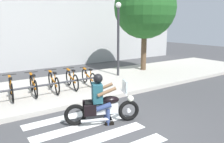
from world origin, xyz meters
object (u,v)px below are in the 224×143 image
object	(u,v)px
rider	(100,95)
bicycle_1	(11,88)
bike_rack	(48,85)
motorcycle	(103,108)
street_lamp	(118,33)
bicycle_3	(54,82)
bicycle_2	(33,85)
bicycle_4	(72,79)
bicycle_5	(89,77)
tree_near_rack	(145,8)

from	to	relation	value
rider	bicycle_1	distance (m)	3.68
bike_rack	motorcycle	bearing A→B (deg)	-76.79
rider	bicycle_1	xyz separation A→B (m)	(-1.72, 3.24, -0.30)
rider	street_lamp	distance (m)	5.58
rider	bicycle_3	bearing A→B (deg)	93.18
bicycle_2	bike_rack	bearing A→B (deg)	-55.12
motorcycle	bike_rack	size ratio (longest dim) A/B	0.45
street_lamp	bicycle_3	bearing A→B (deg)	-167.36
bicycle_2	street_lamp	distance (m)	4.89
bicycle_1	bicycle_4	xyz separation A→B (m)	(2.32, -0.00, -0.00)
motorcycle	rider	bearing A→B (deg)	155.56
bicycle_2	bicycle_5	bearing A→B (deg)	0.02
motorcycle	bicycle_5	distance (m)	3.52
bicycle_1	tree_near_rack	xyz separation A→B (m)	(7.32, 1.23, 3.10)
bicycle_5	street_lamp	distance (m)	2.94
bicycle_2	bike_rack	world-z (taller)	bicycle_2
bicycle_4	bicycle_5	size ratio (longest dim) A/B	1.01
bicycle_3	bicycle_5	world-z (taller)	bicycle_3
motorcycle	tree_near_rack	bearing A→B (deg)	39.19
rider	bicycle_4	distance (m)	3.31
motorcycle	bicycle_1	size ratio (longest dim) A/B	1.19
bicycle_3	tree_near_rack	xyz separation A→B (m)	(5.77, 1.23, 3.10)
bicycle_3	bicycle_4	size ratio (longest dim) A/B	1.09
bicycle_2	bicycle_3	xyz separation A→B (m)	(0.77, 0.00, 0.00)
bicycle_1	bicycle_5	bearing A→B (deg)	0.01
bicycle_3	bike_rack	distance (m)	0.68
bicycle_1	street_lamp	xyz separation A→B (m)	(5.24, 0.83, 1.82)
bicycle_3	bicycle_2	bearing A→B (deg)	-179.98
tree_near_rack	bicycle_2	bearing A→B (deg)	-169.37
bike_rack	tree_near_rack	xyz separation A→B (m)	(6.16, 1.78, 3.05)
bicycle_1	tree_near_rack	world-z (taller)	tree_near_rack
bicycle_2	bicycle_4	xyz separation A→B (m)	(1.54, -0.00, -0.00)
bicycle_1	bike_rack	xyz separation A→B (m)	(1.16, -0.55, 0.06)
rider	bicycle_1	world-z (taller)	rider
motorcycle	bicycle_5	size ratio (longest dim) A/B	1.26
motorcycle	bicycle_3	distance (m)	3.28
motorcycle	street_lamp	size ratio (longest dim) A/B	0.53
bicycle_2	tree_near_rack	bearing A→B (deg)	10.63
street_lamp	tree_near_rack	distance (m)	2.48
bicycle_2	tree_near_rack	distance (m)	7.35
bicycle_1	bicycle_5	distance (m)	3.09
rider	bicycle_3	size ratio (longest dim) A/B	0.81
rider	tree_near_rack	distance (m)	7.69
bicycle_4	tree_near_rack	world-z (taller)	tree_near_rack
rider	bicycle_3	distance (m)	3.26
rider	bicycle_2	size ratio (longest dim) A/B	0.86
bicycle_2	bicycle_4	distance (m)	1.54
bicycle_1	bicycle_5	size ratio (longest dim) A/B	1.06
bicycle_3	tree_near_rack	world-z (taller)	tree_near_rack
bicycle_5	tree_near_rack	size ratio (longest dim) A/B	0.30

